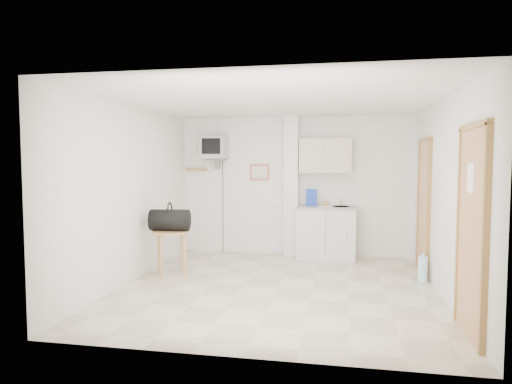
% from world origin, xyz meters
% --- Properties ---
extents(ground, '(4.50, 4.50, 0.00)m').
position_xyz_m(ground, '(0.00, 0.00, 0.00)').
color(ground, beige).
rests_on(ground, ground).
extents(room_envelope, '(4.24, 4.54, 2.55)m').
position_xyz_m(room_envelope, '(0.24, 0.09, 1.54)').
color(room_envelope, white).
rests_on(room_envelope, ground).
extents(kitchenette, '(1.03, 0.58, 2.10)m').
position_xyz_m(kitchenette, '(0.57, 2.00, 0.80)').
color(kitchenette, silver).
rests_on(kitchenette, ground).
extents(crt_television, '(0.44, 0.45, 2.15)m').
position_xyz_m(crt_television, '(-1.45, 2.02, 1.94)').
color(crt_television, slate).
rests_on(crt_television, ground).
extents(round_table, '(0.56, 0.56, 0.67)m').
position_xyz_m(round_table, '(-1.65, 0.35, 0.57)').
color(round_table, '#B9864B').
rests_on(round_table, ground).
extents(duffel_bag, '(0.61, 0.38, 0.43)m').
position_xyz_m(duffel_bag, '(-1.67, 0.36, 0.84)').
color(duffel_bag, black).
rests_on(duffel_bag, round_table).
extents(water_bottle, '(0.13, 0.13, 0.40)m').
position_xyz_m(water_bottle, '(1.98, 0.67, 0.18)').
color(water_bottle, '#B1E5F7').
rests_on(water_bottle, ground).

